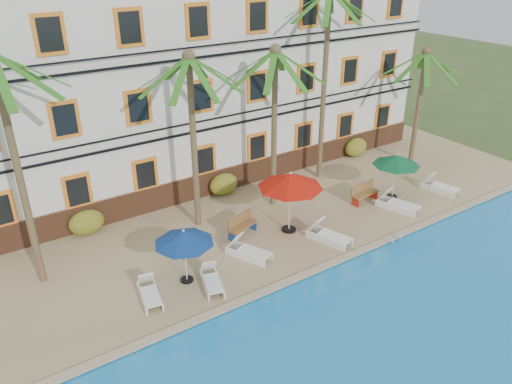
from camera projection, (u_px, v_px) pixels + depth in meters
ground at (322, 256)px, 20.25m from camera, size 100.00×100.00×0.00m
pool_deck at (254, 205)px, 23.91m from camera, size 30.00×12.00×0.25m
swimming_pool at (474, 362)px, 15.00m from camera, size 26.00×12.00×0.20m
pool_coping at (337, 261)px, 19.45m from camera, size 30.00×0.35×0.06m
hotel_building at (199, 76)px, 25.27m from camera, size 25.40×6.44×10.22m
palm_a at (11, 142)px, 15.97m from camera, size 4.25×4.25×8.51m
palm_b at (192, 118)px, 19.91m from camera, size 4.25×4.25×7.58m
palm_c at (275, 106)px, 21.68m from camera, size 4.25×4.25×7.44m
palm_d at (326, 63)px, 23.94m from camera, size 4.25×4.25×9.53m
palm_e at (421, 89)px, 26.44m from camera, size 4.25×4.25×6.42m
shrub_left at (87, 222)px, 21.09m from camera, size 1.50×0.90×1.10m
shrub_mid at (224, 184)px, 24.44m from camera, size 1.50×0.90×1.10m
shrub_right at (356, 147)px, 28.86m from camera, size 1.50×0.90×1.10m
umbrella_blue at (184, 237)px, 17.54m from camera, size 2.18×2.18×2.19m
umbrella_red at (290, 181)px, 20.53m from camera, size 2.78×2.78×2.77m
umbrella_green at (397, 160)px, 23.55m from camera, size 2.28×2.28×2.28m
lounger_a at (149, 292)px, 17.32m from camera, size 0.92×1.77×0.80m
lounger_b at (212, 280)px, 17.97m from camera, size 1.07×1.78×0.79m
lounger_c at (248, 250)px, 19.65m from camera, size 1.35×1.96×0.88m
lounger_d at (328, 235)px, 20.68m from camera, size 1.19×2.03×0.90m
lounger_e at (397, 203)px, 23.19m from camera, size 1.26×2.08×0.93m
lounger_f at (439, 186)px, 24.88m from camera, size 1.06×1.92×0.86m
bench_left at (241, 225)px, 21.06m from camera, size 1.57×0.92×0.93m
bench_right at (364, 193)px, 23.80m from camera, size 1.53×0.59×0.93m
pool_ladder at (391, 240)px, 20.85m from camera, size 0.54×0.74×0.74m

